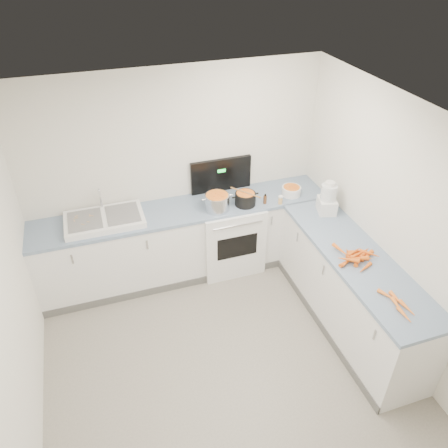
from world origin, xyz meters
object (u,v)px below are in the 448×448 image
object	(u,v)px
steel_pot	(217,203)
black_pot	(245,200)
sink	(104,219)
stove	(228,233)
spice_jar	(280,200)
food_processor	(328,199)
extract_bottle	(265,200)
mixing_bowl	(291,191)

from	to	relation	value
steel_pot	black_pot	distance (m)	0.35
steel_pot	sink	bearing A→B (deg)	173.88
stove	spice_jar	world-z (taller)	stove
food_processor	extract_bottle	bearing A→B (deg)	146.64
black_pot	food_processor	xyz separation A→B (m)	(0.83, -0.44, 0.10)
mixing_bowl	food_processor	size ratio (longest dim) A/B	0.59
extract_bottle	spice_jar	world-z (taller)	extract_bottle
black_pot	spice_jar	distance (m)	0.42
stove	spice_jar	bearing A→B (deg)	-22.98
mixing_bowl	extract_bottle	distance (m)	0.39
steel_pot	spice_jar	size ratio (longest dim) A/B	3.27
steel_pot	spice_jar	bearing A→B (deg)	-9.11
stove	food_processor	xyz separation A→B (m)	(0.99, -0.57, 0.63)
mixing_bowl	spice_jar	distance (m)	0.26
steel_pot	spice_jar	distance (m)	0.76
black_pot	food_processor	size ratio (longest dim) A/B	0.62
sink	black_pot	size ratio (longest dim) A/B	3.53
stove	extract_bottle	bearing A→B (deg)	-23.79
steel_pot	mixing_bowl	xyz separation A→B (m)	(0.96, 0.03, -0.03)
sink	spice_jar	bearing A→B (deg)	-7.23
black_pot	sink	bearing A→B (deg)	174.98
stove	black_pot	world-z (taller)	stove
stove	mixing_bowl	xyz separation A→B (m)	(0.78, -0.09, 0.52)
stove	sink	distance (m)	1.54
stove	sink	bearing A→B (deg)	179.38
stove	black_pot	distance (m)	0.57
stove	mixing_bowl	world-z (taller)	stove
food_processor	black_pot	bearing A→B (deg)	151.92
steel_pot	extract_bottle	xyz separation A→B (m)	(0.58, -0.05, -0.03)
extract_bottle	mixing_bowl	bearing A→B (deg)	12.27
mixing_bowl	food_processor	xyz separation A→B (m)	(0.22, -0.48, 0.11)
food_processor	steel_pot	bearing A→B (deg)	159.13
steel_pot	food_processor	world-z (taller)	food_processor
steel_pot	spice_jar	world-z (taller)	steel_pot
stove	steel_pot	distance (m)	0.59
stove	steel_pot	xyz separation A→B (m)	(-0.18, -0.12, 0.55)
black_pot	mixing_bowl	distance (m)	0.61
spice_jar	food_processor	size ratio (longest dim) A/B	0.22
sink	extract_bottle	world-z (taller)	sink
black_pot	spice_jar	size ratio (longest dim) A/B	2.77
stove	food_processor	world-z (taller)	stove
steel_pot	black_pot	bearing A→B (deg)	-0.95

